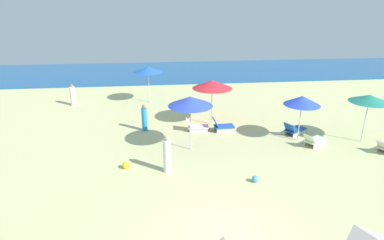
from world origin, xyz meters
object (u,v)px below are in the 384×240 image
object	(u,v)px
lounge_chair_0_1	(314,141)
lounge_chair_1_1	(222,126)
umbrella_3	(148,70)
lounge_chair_0_0	(294,130)
umbrella_1	(212,84)
lounge_chair_1_0	(196,126)
beachgoer_0	(167,155)
beachgoer_1	(144,118)
umbrella_4	(190,101)
beach_ball_1	(255,179)
umbrella_2	(369,99)
umbrella_0	(302,101)
beach_ball_0	(126,165)
beachgoer_2	(73,96)

from	to	relation	value
lounge_chair_0_1	lounge_chair_1_1	xyz separation A→B (m)	(-4.33, 2.44, 0.02)
lounge_chair_0_1	umbrella_3	distance (m)	12.17
lounge_chair_0_0	umbrella_1	world-z (taller)	umbrella_1
lounge_chair_1_0	beachgoer_0	distance (m)	4.90
beachgoer_1	lounge_chair_0_1	bearing A→B (deg)	-166.79
umbrella_3	umbrella_4	distance (m)	8.43
beach_ball_1	lounge_chair_0_1	bearing A→B (deg)	37.64
lounge_chair_0_0	beachgoer_1	distance (m)	8.44
umbrella_2	beach_ball_1	world-z (taller)	umbrella_2
umbrella_0	umbrella_2	bearing A→B (deg)	-9.31
lounge_chair_0_1	umbrella_2	distance (m)	3.43
umbrella_1	umbrella_3	world-z (taller)	umbrella_1
umbrella_3	beach_ball_0	size ratio (longest dim) A/B	8.20
beach_ball_0	lounge_chair_0_1	bearing A→B (deg)	8.41
umbrella_3	beachgoer_0	world-z (taller)	umbrella_3
beach_ball_1	umbrella_2	bearing A→B (deg)	26.23
lounge_chair_0_0	umbrella_3	xyz separation A→B (m)	(-8.12, 6.83, 2.15)
umbrella_4	beach_ball_0	xyz separation A→B (m)	(-3.06, -1.65, -2.36)
lounge_chair_1_0	beach_ball_0	bearing A→B (deg)	142.35
lounge_chair_1_0	beach_ball_1	world-z (taller)	lounge_chair_1_0
umbrella_1	lounge_chair_1_1	distance (m)	2.49
beachgoer_1	beach_ball_1	size ratio (longest dim) A/B	5.56
beach_ball_0	umbrella_0	bearing A→B (deg)	13.57
umbrella_3	beach_ball_0	xyz separation A→B (m)	(-0.89, -9.79, -2.25)
lounge_chair_1_1	umbrella_4	world-z (taller)	umbrella_4
umbrella_1	lounge_chair_1_0	xyz separation A→B (m)	(-1.04, -0.94, -2.20)
lounge_chair_1_1	beach_ball_0	world-z (taller)	lounge_chair_1_1
lounge_chair_0_0	beach_ball_1	xyz separation A→B (m)	(-3.62, -4.68, -0.12)
lounge_chair_1_1	umbrella_0	bearing A→B (deg)	-117.88
umbrella_1	beach_ball_1	xyz separation A→B (m)	(0.71, -6.72, -2.32)
umbrella_1	umbrella_2	distance (m)	8.20
umbrella_1	lounge_chair_0_0	bearing A→B (deg)	-25.21
umbrella_0	beachgoer_0	world-z (taller)	umbrella_0
umbrella_3	beachgoer_0	distance (m)	10.42
lounge_chair_1_1	beachgoer_2	world-z (taller)	beachgoer_2
beachgoer_2	lounge_chair_0_1	bearing A→B (deg)	163.40
beachgoer_2	umbrella_4	bearing A→B (deg)	147.31
umbrella_0	beachgoer_2	world-z (taller)	umbrella_0
umbrella_0	beachgoer_0	size ratio (longest dim) A/B	1.45
umbrella_1	beachgoer_2	distance (m)	10.39
umbrella_2	beachgoer_1	world-z (taller)	umbrella_2
lounge_chair_1_1	beach_ball_1	bearing A→B (deg)	179.24
beachgoer_1	beach_ball_1	world-z (taller)	beachgoer_1
lounge_chair_0_1	umbrella_3	xyz separation A→B (m)	(-8.54, 8.40, 2.13)
beach_ball_1	beachgoer_0	bearing A→B (deg)	160.50
lounge_chair_1_1	beachgoer_0	bearing A→B (deg)	138.92
lounge_chair_1_0	umbrella_3	xyz separation A→B (m)	(-2.75, 5.73, 2.16)
umbrella_3	beach_ball_1	xyz separation A→B (m)	(4.50, -11.52, -2.27)
umbrella_0	lounge_chair_1_0	distance (m)	5.90
lounge_chair_0_1	umbrella_2	xyz separation A→B (m)	(2.71, 0.21, 2.10)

